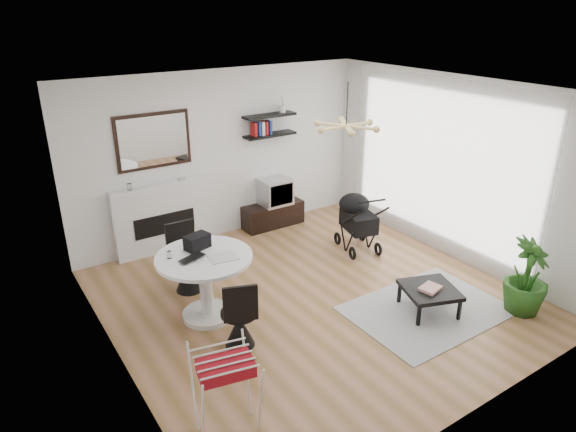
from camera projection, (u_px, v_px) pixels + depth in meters
floor at (313, 297)px, 6.79m from camera, size 5.00×5.00×0.00m
ceiling at (317, 90)px, 5.75m from camera, size 5.00×5.00×0.00m
wall_back at (222, 155)px, 8.19m from camera, size 5.00×0.00×5.00m
wall_left at (108, 254)px, 5.00m from camera, size 0.00×5.00×5.00m
wall_right at (451, 169)px, 7.55m from camera, size 0.00×5.00×5.00m
sheer_curtain at (436, 166)px, 7.65m from camera, size 0.04×3.60×2.60m
fireplace at (162, 210)px, 7.83m from camera, size 1.50×0.17×2.16m
shelf_lower at (270, 135)px, 8.42m from camera, size 0.90×0.25×0.04m
shelf_upper at (270, 115)px, 8.29m from camera, size 0.90×0.25×0.04m
pendant_lamp at (346, 126)px, 6.55m from camera, size 0.90×0.90×0.10m
tv_console at (273, 215)px, 8.91m from camera, size 1.07×0.38×0.40m
crt_tv at (275, 191)px, 8.76m from camera, size 0.52×0.45×0.45m
dining_table at (205, 277)px, 6.17m from camera, size 1.16×1.16×0.85m
laptop at (195, 260)px, 5.94m from camera, size 0.38×0.31×0.03m
black_bag at (197, 242)px, 6.21m from camera, size 0.33×0.25×0.18m
newspaper at (223, 257)px, 6.02m from camera, size 0.37×0.32×0.01m
drinking_glass at (169, 255)px, 5.98m from camera, size 0.05×0.05×0.09m
chair_far at (188, 270)px, 6.88m from camera, size 0.44×0.45×0.93m
chair_near at (240, 325)px, 5.74m from camera, size 0.46×0.47×0.87m
drying_rack at (226, 392)px, 4.53m from camera, size 0.64×0.61×0.82m
stroller at (357, 223)px, 8.02m from camera, size 0.67×0.87×0.97m
rug at (427, 310)px, 6.51m from camera, size 1.94×1.40×0.01m
coffee_table at (430, 291)px, 6.38m from camera, size 0.81×0.81×0.32m
magazines at (430, 288)px, 6.32m from camera, size 0.30×0.26×0.04m
potted_plant at (527, 277)px, 6.32m from camera, size 0.65×0.65×0.98m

